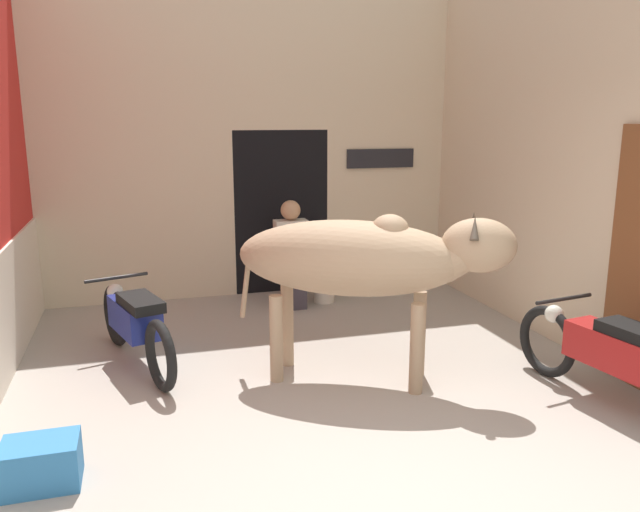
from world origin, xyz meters
The scene contains 9 objects.
ground_plane centered at (0.00, 0.00, 0.00)m, with size 30.00×30.00×0.00m, color #9E9389.
wall_back_with_doorway centered at (0.11, 4.76, 1.60)m, with size 4.97×0.93×3.80m.
wall_right_with_door centered at (2.57, 2.21, 1.87)m, with size 0.22×4.52×3.80m.
cow centered at (0.38, 1.67, 1.03)m, with size 2.20×1.49×1.44m.
motorcycle_near centered at (1.99, 0.67, 0.41)m, with size 0.58×1.90×0.73m.
motorcycle_far centered at (-1.44, 2.51, 0.40)m, with size 0.74×1.77×0.71m.
shopkeeper_seated centered at (0.30, 3.86, 0.65)m, with size 0.37×0.34×1.23m.
plastic_stool centered at (0.70, 3.91, 0.21)m, with size 0.35×0.35×0.39m.
crate centered at (-2.00, 0.75, 0.14)m, with size 0.44×0.32×0.28m.
Camera 1 is at (-1.34, -2.92, 2.16)m, focal length 35.00 mm.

